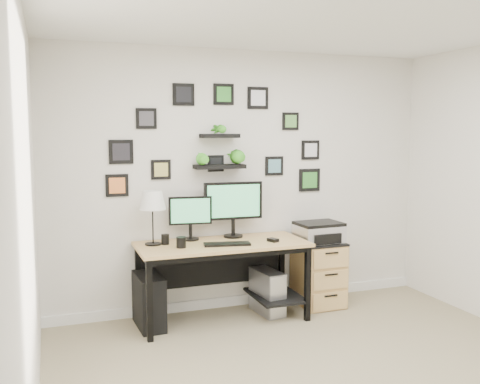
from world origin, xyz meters
name	(u,v)px	position (x,y,z in m)	size (l,w,h in m)	color
room	(245,299)	(0.00, 1.98, 0.05)	(4.00, 4.00, 4.00)	tan
desk	(225,254)	(-0.33, 1.67, 0.63)	(1.60, 0.70, 0.75)	tan
monitor_left	(190,215)	(-0.62, 1.85, 1.00)	(0.41, 0.18, 0.42)	black
monitor_right	(233,205)	(-0.18, 1.84, 1.08)	(0.59, 0.20, 0.55)	black
keyboard	(227,244)	(-0.36, 1.51, 0.76)	(0.43, 0.14, 0.02)	black
mouse	(273,240)	(0.10, 1.51, 0.77)	(0.07, 0.10, 0.03)	black
table_lamp	(152,202)	(-0.99, 1.76, 1.15)	(0.25, 0.25, 0.50)	black
mug	(181,242)	(-0.78, 1.55, 0.80)	(0.09, 0.09, 0.10)	black
pen_cup	(165,239)	(-0.89, 1.74, 0.80)	(0.07, 0.07, 0.10)	black
pc_tower_black	(149,301)	(-1.06, 1.68, 0.24)	(0.22, 0.49, 0.49)	black
pc_tower_grey	(267,292)	(0.11, 1.66, 0.22)	(0.24, 0.45, 0.43)	gray
file_cabinet	(319,273)	(0.71, 1.72, 0.34)	(0.43, 0.53, 0.67)	tan
printer	(319,232)	(0.69, 1.69, 0.77)	(0.46, 0.38, 0.20)	silver
wall_decor	(221,145)	(-0.28, 1.93, 1.66)	(2.24, 0.18, 1.10)	black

